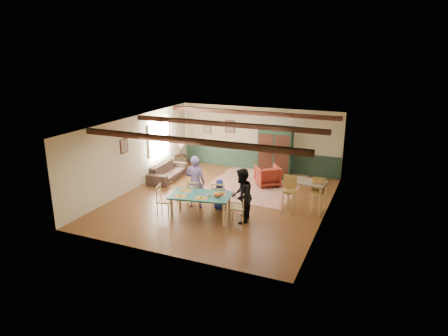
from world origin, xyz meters
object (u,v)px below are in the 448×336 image
at_px(end_table, 181,161).
at_px(table_lamp, 181,150).
at_px(cat, 218,195).
at_px(bar_stool_right, 317,197).
at_px(armoire, 275,152).
at_px(dining_chair_end_left, 165,200).
at_px(person_woman, 242,196).
at_px(counter_table, 306,196).
at_px(armchair, 268,176).
at_px(dining_chair_far_left, 195,194).
at_px(bar_stool_left, 289,196).
at_px(dining_chair_far_right, 219,196).
at_px(dining_chair_end_right, 238,207).
at_px(person_child, 220,194).
at_px(sofa, 168,171).
at_px(person_man, 195,182).
at_px(dining_table, 201,206).

distance_m(end_table, table_lamp, 0.51).
relative_size(cat, end_table, 0.69).
bearing_deg(bar_stool_right, armoire, 126.17).
distance_m(dining_chair_end_left, person_woman, 2.47).
bearing_deg(end_table, counter_table, -23.98).
bearing_deg(armchair, dining_chair_far_left, 26.62).
xyz_separation_m(armchair, bar_stool_left, (1.40, -2.37, 0.23)).
bearing_deg(dining_chair_far_right, cat, 100.37).
xyz_separation_m(dining_chair_far_left, dining_chair_end_right, (1.69, -0.44, 0.00)).
distance_m(counter_table, bar_stool_right, 0.48).
height_order(dining_chair_far_left, person_child, person_child).
bearing_deg(person_woman, sofa, -133.41).
bearing_deg(counter_table, armchair, 135.56).
distance_m(dining_chair_far_right, person_man, 0.91).
bearing_deg(dining_chair_far_left, person_woman, 156.43).
relative_size(dining_chair_end_left, end_table, 1.83).
bearing_deg(bar_stool_left, person_child, -172.07).
xyz_separation_m(person_child, end_table, (-3.48, 3.74, -0.25)).
bearing_deg(cat, counter_table, 29.47).
xyz_separation_m(dining_chair_end_left, end_table, (-2.07, 4.83, -0.22)).
bearing_deg(sofa, dining_chair_end_left, -155.04).
relative_size(dining_chair_far_right, person_woman, 0.58).
relative_size(person_woman, counter_table, 1.42).
relative_size(armoire, counter_table, 1.79).
xyz_separation_m(person_man, table_lamp, (-2.68, 3.89, -0.11)).
bearing_deg(bar_stool_left, dining_table, -155.32).
xyz_separation_m(person_woman, cat, (-0.68, -0.23, 0.02)).
xyz_separation_m(person_child, armchair, (0.75, 2.85, -0.12)).
bearing_deg(dining_chair_far_left, sofa, -54.18).
height_order(dining_table, armchair, armchair).
distance_m(person_child, counter_table, 2.81).
xyz_separation_m(dining_chair_far_right, cat, (0.30, -0.80, 0.37)).
relative_size(dining_chair_end_right, counter_table, 0.82).
distance_m(person_man, sofa, 3.31).
xyz_separation_m(cat, armchair, (0.44, 3.73, -0.47)).
bearing_deg(dining_chair_far_right, armoire, -110.28).
relative_size(sofa, table_lamp, 4.39).
bearing_deg(armchair, table_lamp, -48.68).
bearing_deg(dining_chair_end_right, cat, -80.54).
bearing_deg(person_woman, dining_chair_end_right, -90.00).
relative_size(person_man, table_lamp, 3.63).
distance_m(dining_chair_far_left, person_woman, 1.87).
distance_m(person_man, person_child, 0.89).
xyz_separation_m(dining_chair_end_left, bar_stool_left, (3.56, 1.58, 0.14)).
bearing_deg(table_lamp, dining_chair_end_left, -66.76).
height_order(sofa, end_table, sofa).
bearing_deg(armchair, person_woman, 57.20).
relative_size(dining_chair_far_left, counter_table, 0.82).
relative_size(dining_chair_far_left, armoire, 0.46).
relative_size(dining_table, dining_chair_end_right, 1.89).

